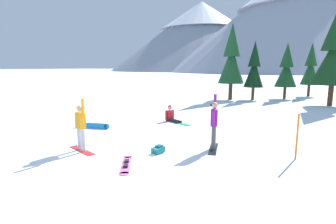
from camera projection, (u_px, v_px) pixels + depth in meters
name	position (u px, v px, depth m)	size (l,w,h in m)	color
ground_plane	(116.00, 153.00, 9.73)	(800.00, 800.00, 0.00)	white
snowboarder_foreground	(81.00, 126.00, 9.87)	(1.56, 0.76, 2.00)	red
snowboarder_midground	(214.00, 124.00, 10.07)	(0.64, 1.53, 2.09)	black
snowboarder_background	(172.00, 116.00, 15.38)	(1.79, 1.11, 0.94)	black
loose_snowboard_near_right	(92.00, 126.00, 13.68)	(1.89, 0.55, 0.28)	#1E8CD8
loose_snowboard_near_left	(126.00, 164.00, 8.56)	(1.18, 1.65, 0.09)	pink
backpack_teal	(158.00, 150.00, 9.74)	(0.43, 0.55, 0.29)	#1E7A7F
trail_marker_pole	(297.00, 137.00, 8.98)	(0.06, 0.06, 1.58)	orange
pine_tree_broad	(335.00, 53.00, 21.09)	(3.15, 3.15, 7.74)	#472D19
pine_tree_slender	(311.00, 67.00, 28.24)	(1.87, 1.87, 5.66)	#472D19
pine_tree_young	(286.00, 69.00, 25.97)	(2.06, 2.06, 5.42)	#472D19
pine_tree_short	(232.00, 58.00, 25.10)	(2.44, 2.44, 7.17)	#472D19
pine_tree_twin	(254.00, 68.00, 25.17)	(1.82, 1.82, 5.52)	#472D19
peak_north_spur	(201.00, 35.00, 221.49)	(149.97, 149.97, 55.84)	#8C93A3
peak_east_ridge	(294.00, 18.00, 165.69)	(156.28, 156.28, 63.34)	#9EA3B2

